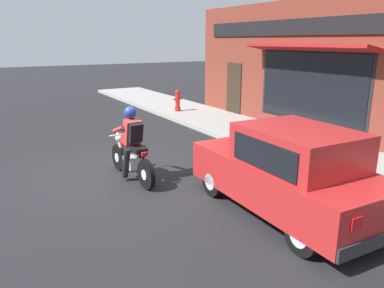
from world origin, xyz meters
name	(u,v)px	position (x,y,z in m)	size (l,w,h in m)	color
ground_plane	(119,173)	(0.00, 0.00, 0.00)	(80.00, 80.00, 0.00)	black
sidewalk_curb	(223,123)	(5.02, 3.00, 0.07)	(2.60, 22.00, 0.14)	#9E9B93
storefront_building	(289,67)	(6.54, 1.41, 2.11)	(1.25, 9.67, 4.20)	maroon
motorcycle_with_rider	(131,149)	(0.13, -0.53, 0.68)	(0.58, 2.02, 1.62)	black
car_hatchback	(288,172)	(1.84, -3.48, 0.77)	(1.76, 3.83, 1.57)	black
traffic_cone	(354,158)	(4.42, -2.90, 0.43)	(0.36, 0.36, 0.60)	black
fire_hydrant	(178,101)	(4.53, 5.57, 0.57)	(0.36, 0.24, 0.88)	red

